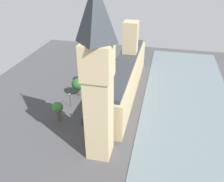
% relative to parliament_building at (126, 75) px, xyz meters
% --- Properties ---
extents(ground_plane, '(139.77, 139.77, 0.00)m').
position_rel_parliament_building_xyz_m(ground_plane, '(1.99, 1.42, -8.99)').
color(ground_plane, '#424244').
extents(river_thames, '(39.88, 125.80, 0.25)m').
position_rel_parliament_building_xyz_m(river_thames, '(-29.73, 1.42, -8.87)').
color(river_thames, slate).
rests_on(river_thames, ground).
extents(parliament_building, '(11.00, 69.77, 31.90)m').
position_rel_parliament_building_xyz_m(parliament_building, '(0.00, 0.00, 0.00)').
color(parliament_building, tan).
rests_on(parliament_building, ground).
extents(clock_tower, '(8.68, 8.68, 55.50)m').
position_rel_parliament_building_xyz_m(clock_tower, '(0.91, 43.04, 19.72)').
color(clock_tower, tan).
rests_on(clock_tower, ground).
extents(car_silver_by_river_gate, '(1.93, 4.16, 1.74)m').
position_rel_parliament_building_xyz_m(car_silver_by_river_gate, '(15.22, -25.21, -8.11)').
color(car_silver_by_river_gate, '#B7B7BC').
rests_on(car_silver_by_river_gate, ground).
extents(double_decker_bus_under_trees, '(3.02, 10.60, 4.75)m').
position_rel_parliament_building_xyz_m(double_decker_bus_under_trees, '(13.51, -7.28, -6.36)').
color(double_decker_bus_under_trees, '#B20C0F').
rests_on(double_decker_bus_under_trees, ground).
extents(double_decker_bus_opposite_hall, '(3.16, 10.63, 4.75)m').
position_rel_parliament_building_xyz_m(double_decker_bus_opposite_hall, '(12.56, 12.39, -6.36)').
color(double_decker_bus_opposite_hall, red).
rests_on(double_decker_bus_opposite_hall, ground).
extents(car_dark_green_near_tower, '(1.86, 4.07, 1.74)m').
position_rel_parliament_building_xyz_m(car_dark_green_near_tower, '(11.66, 27.69, -8.11)').
color(car_dark_green_near_tower, '#19472D').
rests_on(car_dark_green_near_tower, ground).
extents(pedestrian_kerbside, '(0.55, 0.65, 1.71)m').
position_rel_parliament_building_xyz_m(pedestrian_kerbside, '(8.20, -9.02, -8.22)').
color(pedestrian_kerbside, '#336B60').
rests_on(pedestrian_kerbside, ground).
extents(pedestrian_trailing, '(0.46, 0.56, 1.50)m').
position_rel_parliament_building_xyz_m(pedestrian_trailing, '(7.70, 17.13, -8.32)').
color(pedestrian_trailing, navy).
rests_on(pedestrian_trailing, ground).
extents(plane_tree_corner, '(4.71, 4.71, 8.62)m').
position_rel_parliament_building_xyz_m(plane_tree_corner, '(22.25, 29.33, -2.45)').
color(plane_tree_corner, brown).
rests_on(plane_tree_corner, ground).
extents(plane_tree_far_end, '(6.41, 6.41, 9.11)m').
position_rel_parliament_building_xyz_m(plane_tree_far_end, '(20.93, 8.57, -2.63)').
color(plane_tree_far_end, brown).
rests_on(plane_tree_far_end, ground).
extents(plane_tree_leading, '(6.10, 6.10, 9.59)m').
position_rel_parliament_building_xyz_m(plane_tree_leading, '(20.91, -3.98, -2.03)').
color(plane_tree_leading, brown).
rests_on(plane_tree_leading, ground).
extents(plane_tree_midblock, '(5.67, 5.67, 8.52)m').
position_rel_parliament_building_xyz_m(plane_tree_midblock, '(21.52, -3.68, -2.92)').
color(plane_tree_midblock, brown).
rests_on(plane_tree_midblock, ground).
extents(street_lamp_slot_10, '(0.56, 0.56, 6.20)m').
position_rel_parliament_building_xyz_m(street_lamp_slot_10, '(21.71, 28.61, -4.65)').
color(street_lamp_slot_10, black).
rests_on(street_lamp_slot_10, ground).
extents(street_lamp_slot_11, '(0.56, 0.56, 6.87)m').
position_rel_parliament_building_xyz_m(street_lamp_slot_11, '(21.36, 18.72, -4.25)').
color(street_lamp_slot_11, black).
rests_on(street_lamp_slot_11, ground).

